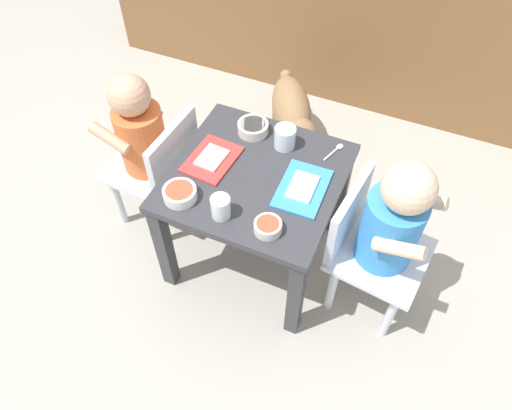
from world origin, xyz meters
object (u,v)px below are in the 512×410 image
at_px(spoon_by_left_tray, 335,150).
at_px(dining_table, 256,191).
at_px(seated_child_left, 144,139).
at_px(seated_child_right, 388,225).
at_px(dog, 293,114).
at_px(veggie_bowl_far, 180,193).
at_px(water_cup_right, 285,138).
at_px(water_cup_left, 221,208).
at_px(veggie_bowl_near, 268,227).
at_px(cereal_bowl_left_side, 253,127).
at_px(food_tray_left, 213,158).
at_px(food_tray_right, 303,187).

bearing_deg(spoon_by_left_tray, dining_table, -134.62).
xyz_separation_m(seated_child_left, seated_child_right, (0.85, -0.04, 0.01)).
height_order(dog, veggie_bowl_far, veggie_bowl_far).
bearing_deg(water_cup_right, veggie_bowl_far, -121.57).
height_order(seated_child_right, water_cup_left, seated_child_right).
bearing_deg(veggie_bowl_near, spoon_by_left_tray, 78.46).
bearing_deg(cereal_bowl_left_side, dining_table, -63.43).
relative_size(dog, veggie_bowl_near, 5.84).
xyz_separation_m(food_tray_left, veggie_bowl_far, (-0.02, -0.18, 0.01)).
xyz_separation_m(seated_child_right, cereal_bowl_left_side, (-0.51, 0.19, 0.04)).
bearing_deg(veggie_bowl_far, food_tray_left, 85.08).
bearing_deg(food_tray_left, dog, 82.55).
relative_size(water_cup_left, cereal_bowl_left_side, 0.69).
xyz_separation_m(seated_child_right, veggie_bowl_far, (-0.59, -0.16, 0.04)).
relative_size(food_tray_right, veggie_bowl_near, 2.60).
xyz_separation_m(food_tray_left, spoon_by_left_tray, (0.35, 0.19, -0.00)).
relative_size(dog, food_tray_right, 2.24).
height_order(dining_table, food_tray_right, food_tray_right).
height_order(veggie_bowl_far, cereal_bowl_left_side, same).
bearing_deg(seated_child_right, food_tray_right, 175.30).
xyz_separation_m(seated_child_right, food_tray_left, (-0.58, 0.02, 0.02)).
bearing_deg(water_cup_left, cereal_bowl_left_side, 99.18).
relative_size(veggie_bowl_far, veggie_bowl_near, 1.27).
relative_size(cereal_bowl_left_side, veggie_bowl_near, 1.29).
bearing_deg(seated_child_left, seated_child_right, -2.56).
bearing_deg(dog, seated_child_right, -49.17).
xyz_separation_m(dining_table, veggie_bowl_near, (0.12, -0.18, 0.10)).
xyz_separation_m(dog, veggie_bowl_near, (0.20, -0.75, 0.25)).
bearing_deg(food_tray_right, dog, 112.53).
bearing_deg(water_cup_right, veggie_bowl_near, -76.33).
relative_size(veggie_bowl_near, spoon_by_left_tray, 0.81).
xyz_separation_m(food_tray_left, water_cup_left, (0.12, -0.19, 0.02)).
distance_m(seated_child_right, water_cup_right, 0.43).
height_order(food_tray_left, cereal_bowl_left_side, cereal_bowl_left_side).
bearing_deg(veggie_bowl_far, seated_child_left, 142.30).
xyz_separation_m(water_cup_left, spoon_by_left_tray, (0.22, 0.38, -0.03)).
distance_m(veggie_bowl_far, veggie_bowl_near, 0.29).
xyz_separation_m(water_cup_left, water_cup_right, (0.06, 0.34, 0.00)).
bearing_deg(dining_table, dog, 98.02).
relative_size(seated_child_right, veggie_bowl_near, 8.39).
bearing_deg(seated_child_right, dining_table, 177.58).
bearing_deg(seated_child_right, water_cup_right, 156.25).
relative_size(water_cup_left, veggie_bowl_far, 0.71).
xyz_separation_m(water_cup_left, veggie_bowl_far, (-0.14, 0.01, -0.01)).
relative_size(water_cup_left, water_cup_right, 0.96).
bearing_deg(food_tray_left, seated_child_right, -2.21).
relative_size(dining_table, veggie_bowl_near, 6.60).
relative_size(dining_table, water_cup_left, 7.38).
bearing_deg(veggie_bowl_near, dog, 104.66).
bearing_deg(food_tray_right, water_cup_left, -133.66).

